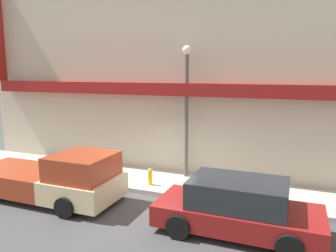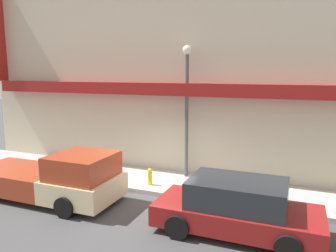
{
  "view_description": "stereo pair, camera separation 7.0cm",
  "coord_description": "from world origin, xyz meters",
  "px_view_note": "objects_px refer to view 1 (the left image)",
  "views": [
    {
      "loc": [
        4.52,
        -10.02,
        4.34
      ],
      "look_at": [
        0.11,
        1.02,
        2.37
      ],
      "focal_mm": 35.0,
      "sensor_mm": 36.0,
      "label": 1
    },
    {
      "loc": [
        4.59,
        -10.0,
        4.34
      ],
      "look_at": [
        0.11,
        1.02,
        2.37
      ],
      "focal_mm": 35.0,
      "sensor_mm": 36.0,
      "label": 2
    }
  ],
  "objects_px": {
    "parked_car": "(238,207)",
    "fire_hydrant": "(150,177)",
    "pickup_truck": "(53,179)",
    "street_lamp": "(187,96)"
  },
  "relations": [
    {
      "from": "parked_car",
      "to": "fire_hydrant",
      "type": "distance_m",
      "value": 4.22
    },
    {
      "from": "pickup_truck",
      "to": "parked_car",
      "type": "distance_m",
      "value": 6.25
    },
    {
      "from": "parked_car",
      "to": "street_lamp",
      "type": "xyz_separation_m",
      "value": [
        -2.7,
        3.64,
        2.71
      ]
    },
    {
      "from": "pickup_truck",
      "to": "fire_hydrant",
      "type": "distance_m",
      "value": 3.41
    },
    {
      "from": "pickup_truck",
      "to": "street_lamp",
      "type": "height_order",
      "value": "street_lamp"
    },
    {
      "from": "fire_hydrant",
      "to": "street_lamp",
      "type": "height_order",
      "value": "street_lamp"
    },
    {
      "from": "parked_car",
      "to": "pickup_truck",
      "type": "bearing_deg",
      "value": 179.46
    },
    {
      "from": "parked_car",
      "to": "street_lamp",
      "type": "relative_size",
      "value": 0.85
    },
    {
      "from": "pickup_truck",
      "to": "street_lamp",
      "type": "relative_size",
      "value": 1.06
    },
    {
      "from": "fire_hydrant",
      "to": "street_lamp",
      "type": "distance_m",
      "value": 3.42
    }
  ]
}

